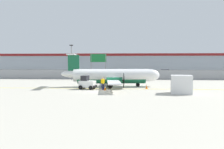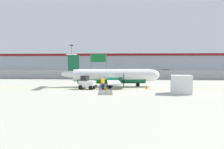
# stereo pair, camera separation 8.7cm
# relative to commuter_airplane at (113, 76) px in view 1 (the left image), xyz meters

# --- Properties ---
(ground_plane) EXTENTS (140.00, 140.00, 0.01)m
(ground_plane) POSITION_rel_commuter_airplane_xyz_m (-1.61, -2.53, -1.60)
(ground_plane) COLOR #B7B2A3
(perimeter_fence) EXTENTS (98.00, 0.10, 2.10)m
(perimeter_fence) POSITION_rel_commuter_airplane_xyz_m (-1.61, 13.47, -0.49)
(perimeter_fence) COLOR gray
(perimeter_fence) RESTS_ON ground
(parking_lot_strip) EXTENTS (98.00, 17.00, 0.12)m
(parking_lot_strip) POSITION_rel_commuter_airplane_xyz_m (-1.61, 24.97, -1.54)
(parking_lot_strip) COLOR #38383A
(parking_lot_strip) RESTS_ON ground
(background_building) EXTENTS (91.00, 8.10, 6.50)m
(background_building) POSITION_rel_commuter_airplane_xyz_m (-1.61, 43.45, 1.66)
(background_building) COLOR #A8B2BC
(background_building) RESTS_ON ground
(commuter_airplane) EXTENTS (15.04, 16.08, 4.92)m
(commuter_airplane) POSITION_rel_commuter_airplane_xyz_m (0.00, 0.00, 0.00)
(commuter_airplane) COLOR white
(commuter_airplane) RESTS_ON ground
(baggage_tug) EXTENTS (2.52, 1.82, 1.88)m
(baggage_tug) POSITION_rel_commuter_airplane_xyz_m (-3.47, -3.26, -0.75)
(baggage_tug) COLOR silver
(baggage_tug) RESTS_ON ground
(ground_crew_worker) EXTENTS (0.55, 0.42, 1.70)m
(ground_crew_worker) POSITION_rel_commuter_airplane_xyz_m (-1.21, -3.69, -0.65)
(ground_crew_worker) COLOR #191E4C
(ground_crew_worker) RESTS_ON ground
(cargo_container) EXTENTS (2.71, 2.38, 2.20)m
(cargo_container) POSITION_rel_commuter_airplane_xyz_m (8.55, -6.64, -0.50)
(cargo_container) COLOR silver
(cargo_container) RESTS_ON ground
(traffic_cone_near_left) EXTENTS (0.36, 0.36, 0.64)m
(traffic_cone_near_left) POSITION_rel_commuter_airplane_xyz_m (-3.33, -1.06, -1.29)
(traffic_cone_near_left) COLOR orange
(traffic_cone_near_left) RESTS_ON ground
(traffic_cone_near_right) EXTENTS (0.36, 0.36, 0.64)m
(traffic_cone_near_right) POSITION_rel_commuter_airplane_xyz_m (-0.86, -4.17, -1.29)
(traffic_cone_near_right) COLOR orange
(traffic_cone_near_right) RESTS_ON ground
(traffic_cone_far_left) EXTENTS (0.36, 0.36, 0.64)m
(traffic_cone_far_left) POSITION_rel_commuter_airplane_xyz_m (4.84, -2.21, -1.29)
(traffic_cone_far_left) COLOR orange
(traffic_cone_far_left) RESTS_ON ground
(parked_car_0) EXTENTS (4.38, 2.42, 1.58)m
(parked_car_0) POSITION_rel_commuter_airplane_xyz_m (-15.41, 21.82, -0.71)
(parked_car_0) COLOR #B28C19
(parked_car_0) RESTS_ON parking_lot_strip
(parked_car_1) EXTENTS (4.38, 2.42, 1.58)m
(parked_car_1) POSITION_rel_commuter_airplane_xyz_m (-12.09, 26.73, -0.71)
(parked_car_1) COLOR black
(parked_car_1) RESTS_ON parking_lot_strip
(parked_car_2) EXTENTS (4.35, 2.32, 1.58)m
(parked_car_2) POSITION_rel_commuter_airplane_xyz_m (-6.80, 22.01, -0.71)
(parked_car_2) COLOR red
(parked_car_2) RESTS_ON parking_lot_strip
(parked_car_3) EXTENTS (4.22, 2.05, 1.58)m
(parked_car_3) POSITION_rel_commuter_airplane_xyz_m (-2.94, 26.02, -0.71)
(parked_car_3) COLOR silver
(parked_car_3) RESTS_ON parking_lot_strip
(parked_car_4) EXTENTS (4.29, 2.19, 1.58)m
(parked_car_4) POSITION_rel_commuter_airplane_xyz_m (0.58, 19.59, -0.71)
(parked_car_4) COLOR #B28C19
(parked_car_4) RESTS_ON parking_lot_strip
(parked_car_5) EXTENTS (4.35, 2.34, 1.58)m
(parked_car_5) POSITION_rel_commuter_airplane_xyz_m (5.92, 29.07, -0.71)
(parked_car_5) COLOR red
(parked_car_5) RESTS_ON parking_lot_strip
(parked_car_6) EXTENTS (4.29, 2.19, 1.58)m
(parked_car_6) POSITION_rel_commuter_airplane_xyz_m (8.90, 25.56, -0.71)
(parked_car_6) COLOR gray
(parked_car_6) RESTS_ON parking_lot_strip
(parked_car_7) EXTENTS (4.38, 2.42, 1.58)m
(parked_car_7) POSITION_rel_commuter_airplane_xyz_m (12.65, 27.65, -0.71)
(parked_car_7) COLOR #19662D
(parked_car_7) RESTS_ON parking_lot_strip
(apron_light_pole) EXTENTS (0.70, 0.30, 7.27)m
(apron_light_pole) POSITION_rel_commuter_airplane_xyz_m (-9.35, 11.31, 2.70)
(apron_light_pole) COLOR slate
(apron_light_pole) RESTS_ON ground
(highway_sign) EXTENTS (3.60, 0.14, 5.50)m
(highway_sign) POSITION_rel_commuter_airplane_xyz_m (-4.30, 15.27, 2.54)
(highway_sign) COLOR slate
(highway_sign) RESTS_ON ground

